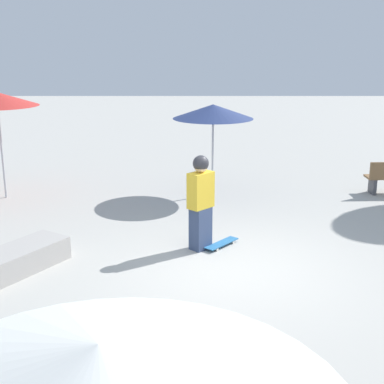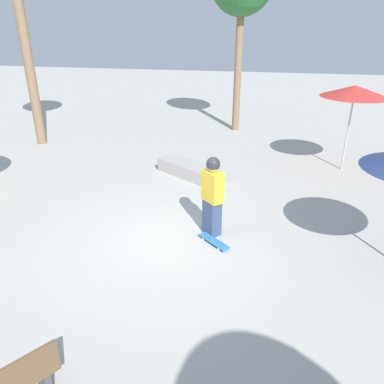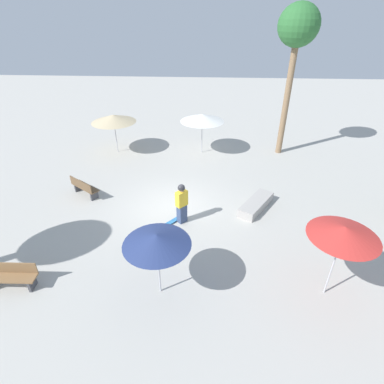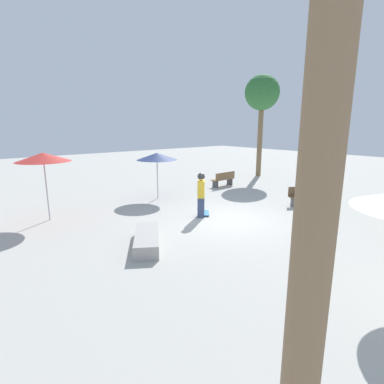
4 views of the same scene
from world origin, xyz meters
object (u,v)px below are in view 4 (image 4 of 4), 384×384
object	(u,v)px
concrete_ledge	(147,239)
shade_umbrella_navy	(157,156)
skateboard	(206,213)
palm_tree_center_right	(262,95)
bench_far	(223,179)
bench_near	(307,196)
shade_umbrella_red	(43,157)
skater_main	(201,193)

from	to	relation	value
concrete_ledge	shade_umbrella_navy	world-z (taller)	shade_umbrella_navy
skateboard	palm_tree_center_right	world-z (taller)	palm_tree_center_right
bench_far	shade_umbrella_navy	world-z (taller)	shade_umbrella_navy
bench_near	palm_tree_center_right	world-z (taller)	palm_tree_center_right
bench_far	shade_umbrella_navy	xyz separation A→B (m)	(-4.67, -0.07, 1.65)
concrete_ledge	shade_umbrella_red	world-z (taller)	shade_umbrella_red
concrete_ledge	skater_main	bearing A→B (deg)	20.04
bench_far	shade_umbrella_red	xyz separation A→B (m)	(-9.75, -0.32, 1.97)
skateboard	bench_far	xyz separation A→B (m)	(4.62, 3.59, 0.37)
palm_tree_center_right	shade_umbrella_navy	bearing A→B (deg)	-173.06
skater_main	shade_umbrella_navy	bearing A→B (deg)	38.49
skater_main	palm_tree_center_right	xyz separation A→B (m)	(9.62, 4.76, 4.60)
shade_umbrella_navy	palm_tree_center_right	xyz separation A→B (m)	(9.27, 1.13, 3.47)
shade_umbrella_navy	concrete_ledge	bearing A→B (deg)	-126.37
concrete_ledge	shade_umbrella_red	distance (m)	5.28
skater_main	concrete_ledge	size ratio (longest dim) A/B	0.80
bench_far	palm_tree_center_right	distance (m)	6.97
concrete_ledge	shade_umbrella_navy	bearing A→B (deg)	53.63
palm_tree_center_right	bench_far	bearing A→B (deg)	-167.09
skater_main	skateboard	size ratio (longest dim) A/B	2.39
bench_far	bench_near	bearing A→B (deg)	-94.78
shade_umbrella_navy	skateboard	bearing A→B (deg)	-89.20
skater_main	palm_tree_center_right	distance (m)	11.67
shade_umbrella_red	bench_near	bearing A→B (deg)	-28.51
skateboard	shade_umbrella_navy	xyz separation A→B (m)	(-0.05, 3.51, 2.02)
skateboard	concrete_ledge	bearing A→B (deg)	150.34
skater_main	bench_far	size ratio (longest dim) A/B	1.09
bench_far	palm_tree_center_right	world-z (taller)	palm_tree_center_right
concrete_ledge	palm_tree_center_right	distance (m)	15.07
concrete_ledge	shade_umbrella_navy	size ratio (longest dim) A/B	0.98
skateboard	bench_far	distance (m)	5.86
skater_main	shade_umbrella_navy	size ratio (longest dim) A/B	0.78
skateboard	bench_near	bearing A→B (deg)	-72.68
skater_main	shade_umbrella_navy	world-z (taller)	shade_umbrella_navy
skater_main	skateboard	bearing A→B (deg)	-30.04
concrete_ledge	bench_near	xyz separation A→B (m)	(7.91, -0.61, 0.23)
bench_near	bench_far	distance (m)	5.47
skateboard	shade_umbrella_red	xyz separation A→B (m)	(-5.13, 3.27, 2.34)
bench_near	bench_far	bearing A→B (deg)	-58.19
concrete_ledge	palm_tree_center_right	xyz separation A→B (m)	(12.79, 5.91, 5.35)
bench_far	shade_umbrella_red	distance (m)	9.96
skater_main	shade_umbrella_navy	xyz separation A→B (m)	(0.35, 3.63, 1.13)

